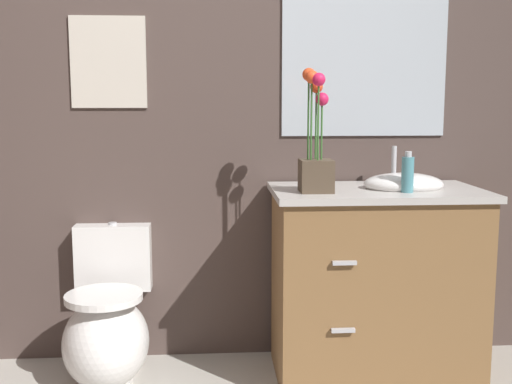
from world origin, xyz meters
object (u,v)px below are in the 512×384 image
Objects in this scene: toilet at (108,329)px; flower_vase at (316,153)px; vanity_cabinet at (375,281)px; wall_poster at (108,62)px; soap_bottle at (408,174)px; wall_mirror at (365,63)px.

flower_vase reaches higher than toilet.
toilet is 1.23m from flower_vase.
vanity_cabinet is 2.49× the size of wall_poster.
vanity_cabinet is at bearing -1.24° from toilet.
soap_bottle reaches higher than toilet.
wall_poster is at bearing 162.47° from soap_bottle.
wall_mirror reaches higher than soap_bottle.
wall_poster is 0.53× the size of wall_mirror.
wall_poster is 1.22m from wall_mirror.
soap_bottle is (1.32, -0.15, 0.72)m from toilet.
flower_vase is (0.93, -0.11, 0.80)m from toilet.
wall_poster reaches higher than toilet.
soap_bottle is at bearing -5.89° from flower_vase.
soap_bottle is at bearing -76.66° from wall_mirror.
wall_mirror is (-0.00, 0.29, 1.00)m from vanity_cabinet.
toilet is at bearing 173.58° from soap_bottle.
wall_mirror reaches higher than toilet.
wall_mirror is (1.22, 0.00, 0.00)m from wall_poster.
toilet is 1.23m from wall_poster.
toilet is at bearing 173.35° from flower_vase.
toilet is 1.31× the size of flower_vase.
vanity_cabinet is 0.67m from flower_vase.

